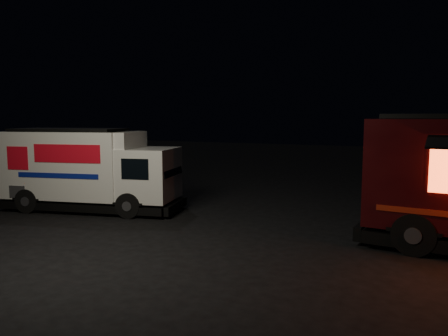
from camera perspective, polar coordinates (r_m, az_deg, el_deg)
ground at (r=12.25m, az=-4.19°, el=-8.60°), size 80.00×80.00×0.00m
white_truck at (r=15.82m, az=-16.87°, el=-0.18°), size 6.58×3.55×2.83m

